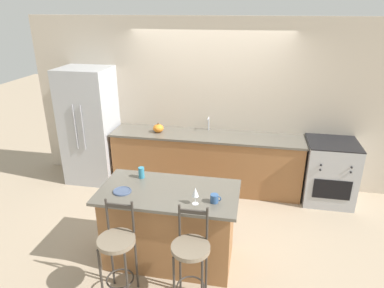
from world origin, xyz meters
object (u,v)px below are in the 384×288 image
at_px(bar_stool_near, 118,249).
at_px(wine_glass, 195,192).
at_px(coffee_mug, 215,198).
at_px(dinner_plate, 122,191).
at_px(oven_range, 329,171).
at_px(pumpkin_decoration, 158,128).
at_px(bar_stool_far, 191,257).
at_px(refrigerator, 90,126).
at_px(tumbler_cup, 141,173).

bearing_deg(bar_stool_near, wine_glass, 31.29).
bearing_deg(coffee_mug, dinner_plate, 178.61).
relative_size(oven_range, pumpkin_decoration, 5.73).
relative_size(bar_stool_far, pumpkin_decoration, 6.37).
distance_m(dinner_plate, pumpkin_decoration, 1.91).
xyz_separation_m(refrigerator, oven_range, (3.87, -0.00, -0.48)).
relative_size(wine_glass, coffee_mug, 1.65).
xyz_separation_m(oven_range, coffee_mug, (-1.53, -1.92, 0.49)).
xyz_separation_m(oven_range, tumbler_cup, (-2.45, -1.54, 0.51)).
xyz_separation_m(tumbler_cup, pumpkin_decoration, (-0.24, 1.55, 0.00)).
relative_size(dinner_plate, tumbler_cup, 1.52).
distance_m(dinner_plate, tumbler_cup, 0.38).
distance_m(coffee_mug, pumpkin_decoration, 2.25).
relative_size(oven_range, bar_stool_far, 0.90).
relative_size(bar_stool_near, pumpkin_decoration, 6.37).
height_order(oven_range, tumbler_cup, tumbler_cup).
xyz_separation_m(coffee_mug, pumpkin_decoration, (-1.16, 1.93, 0.03)).
distance_m(refrigerator, bar_stool_far, 3.26).
distance_m(bar_stool_far, coffee_mug, 0.63).
bearing_deg(tumbler_cup, bar_stool_far, -48.15).
xyz_separation_m(refrigerator, coffee_mug, (2.34, -1.93, 0.01)).
relative_size(refrigerator, oven_range, 2.00).
height_order(wine_glass, tumbler_cup, wine_glass).
xyz_separation_m(refrigerator, tumbler_cup, (1.42, -1.54, 0.03)).
distance_m(bar_stool_far, pumpkin_decoration, 2.63).
relative_size(bar_stool_far, dinner_plate, 5.25).
relative_size(refrigerator, dinner_plate, 9.46).
distance_m(oven_range, bar_stool_far, 2.93).
height_order(dinner_plate, tumbler_cup, tumbler_cup).
relative_size(coffee_mug, pumpkin_decoration, 0.69).
xyz_separation_m(bar_stool_far, dinner_plate, (-0.87, 0.49, 0.36)).
height_order(oven_range, coffee_mug, coffee_mug).
xyz_separation_m(bar_stool_near, bar_stool_far, (0.74, 0.03, 0.00)).
bearing_deg(refrigerator, bar_stool_near, -59.26).
height_order(refrigerator, bar_stool_far, refrigerator).
height_order(dinner_plate, wine_glass, wine_glass).
bearing_deg(refrigerator, bar_stool_far, -47.66).
bearing_deg(wine_glass, bar_stool_near, -148.71).
distance_m(bar_stool_near, bar_stool_far, 0.74).
height_order(refrigerator, bar_stool_near, refrigerator).
distance_m(refrigerator, oven_range, 3.90).
xyz_separation_m(oven_range, dinner_plate, (-2.56, -1.90, 0.46)).
xyz_separation_m(bar_stool_far, wine_glass, (-0.03, 0.40, 0.48)).
relative_size(oven_range, wine_glass, 5.02).
relative_size(bar_stool_far, wine_glass, 5.58).
bearing_deg(pumpkin_decoration, bar_stool_far, -67.42).
bearing_deg(coffee_mug, refrigerator, 140.57).
relative_size(wine_glass, tumbler_cup, 1.43).
bearing_deg(wine_glass, refrigerator, 137.17).
distance_m(wine_glass, coffee_mug, 0.22).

